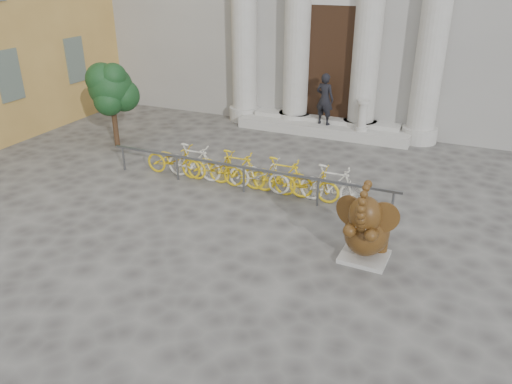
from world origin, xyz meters
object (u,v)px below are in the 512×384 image
at_px(elephant_statue, 367,230).
at_px(pedestrian, 325,99).
at_px(bike_rack, 247,171).
at_px(tree, 111,89).

distance_m(elephant_statue, pedestrian, 8.11).
relative_size(bike_rack, tree, 2.96).
distance_m(bike_rack, tree, 5.63).
height_order(elephant_statue, bike_rack, elephant_statue).
bearing_deg(elephant_statue, tree, 160.24).
height_order(bike_rack, pedestrian, pedestrian).
relative_size(elephant_statue, pedestrian, 1.06).
height_order(bike_rack, tree, tree).
relative_size(elephant_statue, bike_rack, 0.23).
bearing_deg(bike_rack, pedestrian, 84.27).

